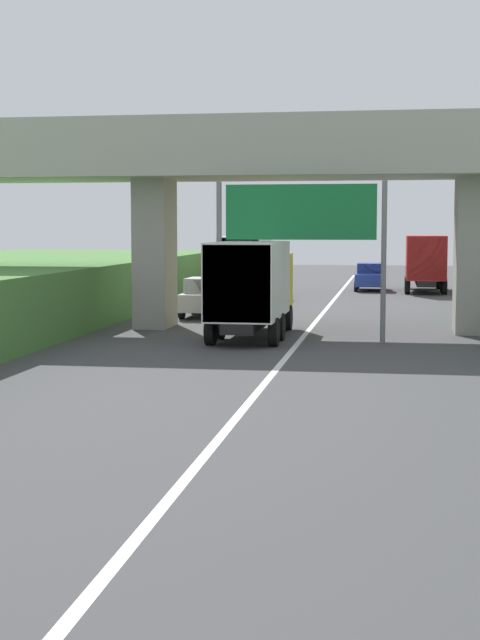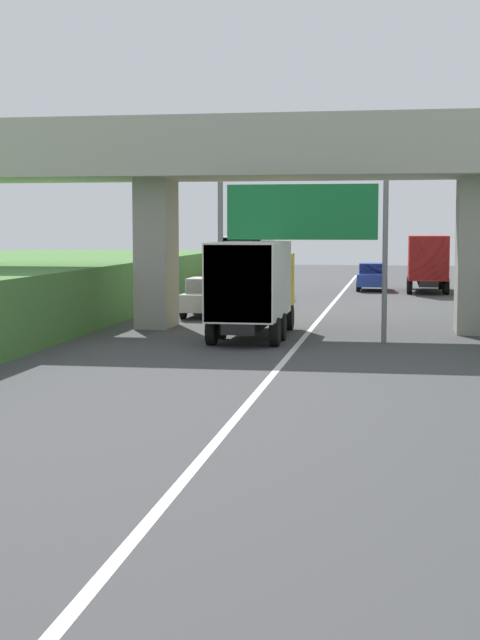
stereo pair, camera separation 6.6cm
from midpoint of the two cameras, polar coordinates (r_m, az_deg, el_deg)
name	(u,v)px [view 2 (the right image)]	position (r m, az deg, el deg)	size (l,w,h in m)	color
lane_centre_stripe	(289,355)	(29.34, 3.03, -2.13)	(0.20, 99.39, 0.01)	white
overpass_bridge	(312,171)	(36.52, 4.39, 8.93)	(40.00, 4.80, 8.02)	#ADA89E
overhead_highway_sign	(302,223)	(32.79, 3.80, 5.84)	(5.88, 0.18, 5.52)	slate
truck_orange	(250,263)	(53.05, 0.63, 3.43)	(2.44, 7.30, 3.44)	black
truck_red	(427,260)	(59.04, 11.24, 3.55)	(2.44, 7.30, 3.44)	black
truck_yellow	(253,284)	(33.73, 0.87, 2.18)	(2.44, 7.30, 3.44)	black
car_blue	(372,277)	(59.73, 7.99, 2.59)	(1.86, 4.10, 1.72)	#233D9E
car_silver	(207,297)	(41.99, -1.92, 1.38)	(1.86, 4.10, 1.72)	#B2B5B7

